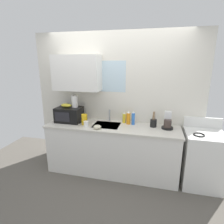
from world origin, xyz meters
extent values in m
cube|color=silver|center=(0.00, 0.35, 1.25)|extent=(3.10, 0.10, 2.50)
cube|color=white|center=(-0.68, 0.14, 1.79)|extent=(0.85, 0.32, 0.62)
cube|color=silver|center=(-0.10, 0.31, 1.73)|extent=(0.56, 0.02, 0.55)
cube|color=white|center=(0.00, 0.00, 0.43)|extent=(2.30, 0.60, 0.86)
cube|color=beige|center=(0.00, 0.00, 0.88)|extent=(2.33, 0.63, 0.03)
cube|color=#9EA0A5|center=(-0.10, 0.02, 0.83)|extent=(0.46, 0.38, 0.14)
cylinder|color=#B2B5BA|center=(-0.10, 0.24, 1.01)|extent=(0.03, 0.03, 0.22)
cube|color=white|center=(1.51, 0.00, 0.45)|extent=(0.60, 0.60, 0.90)
torus|color=black|center=(1.39, -0.10, 0.91)|extent=(0.17, 0.17, 0.02)
cube|color=white|center=(1.51, 0.28, 0.99)|extent=(0.60, 0.04, 0.18)
cube|color=black|center=(-0.83, 0.05, 1.04)|extent=(0.46, 0.34, 0.27)
cube|color=black|center=(-0.88, -0.12, 1.04)|extent=(0.28, 0.01, 0.17)
ellipsoid|color=gold|center=(-0.88, 0.05, 1.20)|extent=(0.20, 0.11, 0.07)
cylinder|color=white|center=(-0.73, 0.10, 1.28)|extent=(0.11, 0.11, 0.22)
cylinder|color=black|center=(0.93, 0.08, 0.92)|extent=(0.19, 0.19, 0.03)
cylinder|color=#3F332D|center=(0.93, 0.07, 1.00)|extent=(0.12, 0.12, 0.13)
cube|color=silver|center=(0.93, 0.15, 1.05)|extent=(0.11, 0.09, 0.26)
cylinder|color=yellow|center=(0.18, 0.22, 0.99)|extent=(0.06, 0.06, 0.17)
cone|color=white|center=(0.18, 0.22, 1.09)|extent=(0.04, 0.04, 0.04)
cylinder|color=orange|center=(0.26, 0.16, 1.00)|extent=(0.07, 0.07, 0.21)
cone|color=white|center=(0.26, 0.16, 1.12)|extent=(0.05, 0.05, 0.04)
cylinder|color=blue|center=(0.35, 0.16, 1.01)|extent=(0.06, 0.06, 0.21)
cone|color=white|center=(0.35, 0.16, 1.13)|extent=(0.04, 0.04, 0.04)
cylinder|color=gold|center=(-0.49, -0.05, 0.99)|extent=(0.10, 0.10, 0.19)
cylinder|color=white|center=(-0.42, -0.14, 0.95)|extent=(0.08, 0.08, 0.09)
cylinder|color=black|center=(0.70, 0.12, 0.97)|extent=(0.11, 0.11, 0.13)
cylinder|color=olive|center=(0.69, 0.12, 1.05)|extent=(0.02, 0.01, 0.23)
cylinder|color=olive|center=(0.72, 0.13, 1.05)|extent=(0.03, 0.02, 0.23)
cylinder|color=olive|center=(0.70, 0.10, 1.06)|extent=(0.02, 0.03, 0.23)
ellipsoid|color=beige|center=(-0.20, -0.20, 0.93)|extent=(0.13, 0.13, 0.06)
camera|label=1|loc=(0.72, -2.93, 1.98)|focal=29.35mm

